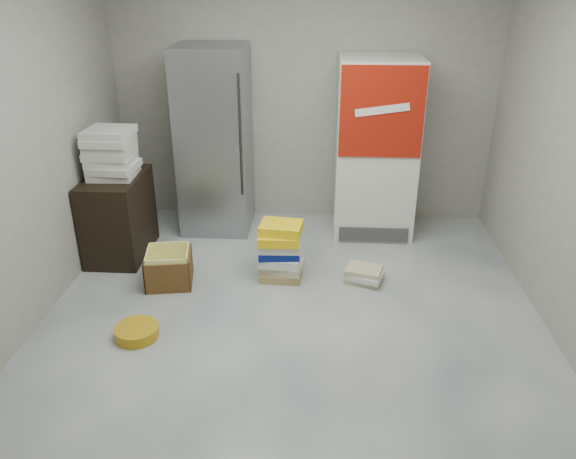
# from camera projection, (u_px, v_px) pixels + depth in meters

# --- Properties ---
(ground) EXTENTS (5.00, 5.00, 0.00)m
(ground) POSITION_uv_depth(u_px,v_px,m) (290.00, 345.00, 4.19)
(ground) COLOR beige
(ground) RESTS_ON ground
(room_shell) EXTENTS (4.04, 5.04, 2.82)m
(room_shell) POSITION_uv_depth(u_px,v_px,m) (290.00, 104.00, 3.43)
(room_shell) COLOR #A09B90
(room_shell) RESTS_ON ground
(steel_fridge) EXTENTS (0.70, 0.72, 1.90)m
(steel_fridge) POSITION_uv_depth(u_px,v_px,m) (215.00, 141.00, 5.77)
(steel_fridge) COLOR #A2A4AA
(steel_fridge) RESTS_ON ground
(coke_cooler) EXTENTS (0.80, 0.73, 1.80)m
(coke_cooler) POSITION_uv_depth(u_px,v_px,m) (376.00, 148.00, 5.69)
(coke_cooler) COLOR silver
(coke_cooler) RESTS_ON ground
(wood_shelf) EXTENTS (0.50, 0.80, 0.80)m
(wood_shelf) POSITION_uv_depth(u_px,v_px,m) (119.00, 216.00, 5.39)
(wood_shelf) COLOR black
(wood_shelf) RESTS_ON ground
(supply_box_stack) EXTENTS (0.44, 0.44, 0.45)m
(supply_box_stack) POSITION_uv_depth(u_px,v_px,m) (111.00, 153.00, 5.13)
(supply_box_stack) COLOR silver
(supply_box_stack) RESTS_ON wood_shelf
(phonebook_stack_main) EXTENTS (0.42, 0.34, 0.53)m
(phonebook_stack_main) POSITION_uv_depth(u_px,v_px,m) (280.00, 251.00, 5.01)
(phonebook_stack_main) COLOR #9C814E
(phonebook_stack_main) RESTS_ON ground
(phonebook_stack_side) EXTENTS (0.38, 0.34, 0.14)m
(phonebook_stack_side) POSITION_uv_depth(u_px,v_px,m) (364.00, 275.00, 5.02)
(phonebook_stack_side) COLOR #BCAF88
(phonebook_stack_side) RESTS_ON ground
(cardboard_box) EXTENTS (0.45, 0.45, 0.32)m
(cardboard_box) POSITION_uv_depth(u_px,v_px,m) (169.00, 270.00, 4.98)
(cardboard_box) COLOR yellow
(cardboard_box) RESTS_ON ground
(bucket_lid) EXTENTS (0.36, 0.36, 0.09)m
(bucket_lid) POSITION_uv_depth(u_px,v_px,m) (137.00, 332.00, 4.27)
(bucket_lid) COLOR #B98613
(bucket_lid) RESTS_ON ground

